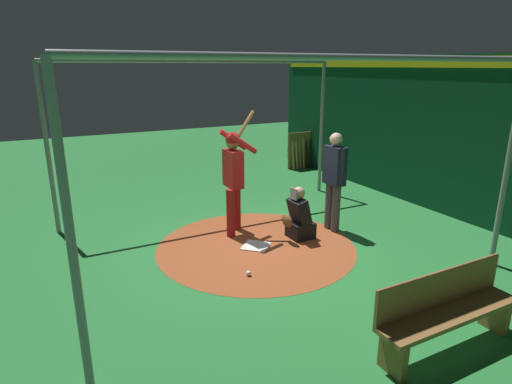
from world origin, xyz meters
TOP-DOWN VIEW (x-y plane):
  - ground_plane at (0.00, 0.00)m, footprint 27.34×27.34m
  - dirt_circle at (0.00, 0.00)m, footprint 3.30×3.30m
  - home_plate at (0.00, 0.00)m, footprint 0.59×0.59m
  - batter at (0.05, -0.74)m, footprint 0.68×0.49m
  - catcher at (-0.83, 0.01)m, footprint 0.58×0.40m
  - umpire at (-1.59, -0.05)m, footprint 0.22×0.49m
  - back_wall at (-4.21, 0.00)m, footprint 0.22×11.34m
  - cage_frame at (0.00, 0.00)m, footprint 5.82×4.53m
  - bat_rack at (-3.96, -4.42)m, footprint 1.18×0.21m
  - bench at (-0.55, 3.24)m, footprint 1.79×0.36m
  - baseball_0 at (0.57, 0.87)m, footprint 0.07×0.07m

SIDE VIEW (x-z plane):
  - ground_plane at x=0.00m, z-range 0.00..0.00m
  - dirt_circle at x=0.00m, z-range 0.00..0.01m
  - home_plate at x=0.00m, z-range 0.01..0.02m
  - baseball_0 at x=0.57m, z-range 0.01..0.08m
  - catcher at x=-0.83m, z-range -0.10..0.82m
  - bench at x=-0.55m, z-range 0.02..0.87m
  - bat_rack at x=-3.96m, z-range -0.04..1.01m
  - umpire at x=-1.59m, z-range 0.12..1.90m
  - batter at x=0.05m, z-range 0.04..2.19m
  - back_wall at x=-4.21m, z-range 0.01..3.12m
  - cage_frame at x=0.00m, z-range 0.61..3.62m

